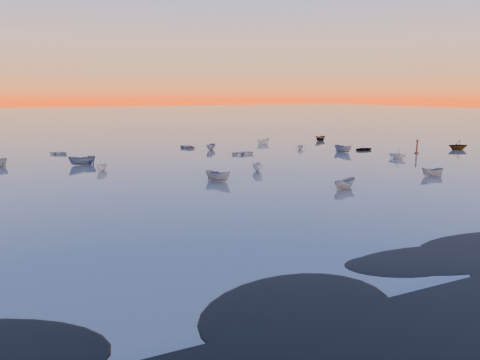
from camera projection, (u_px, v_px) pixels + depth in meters
ground at (132, 139)px, 122.66m from camera, size 600.00×600.00×0.00m
mud_lobes at (467, 262)px, 33.61m from camera, size 140.00×6.00×0.07m
moored_fleet at (197, 163)px, 81.22m from camera, size 124.00×58.00×1.20m
boat_near_center at (345, 189)px, 59.53m from camera, size 2.49×4.04×1.30m
boat_near_right at (397, 159)px, 86.56m from camera, size 4.03×2.47×1.31m
channel_marker at (417, 147)px, 93.81m from camera, size 0.85×0.85×3.01m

